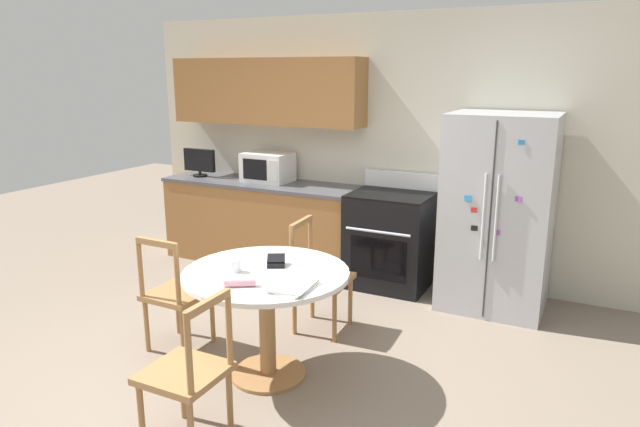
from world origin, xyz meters
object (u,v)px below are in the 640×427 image
(microwave, at_px, (268,167))
(dining_chair_near, at_px, (188,373))
(oven_range, at_px, (390,239))
(wallet, at_px, (276,262))
(candle_glass, at_px, (235,266))
(dining_chair_left, at_px, (176,294))
(refrigerator, at_px, (498,213))
(dining_chair_far, at_px, (320,278))
(countertop_tv, at_px, (199,162))

(microwave, xyz_separation_m, dining_chair_near, (1.28, -2.91, -0.62))
(oven_range, bearing_deg, wallet, -94.45)
(oven_range, distance_m, microwave, 1.55)
(candle_glass, bearing_deg, dining_chair_left, 168.25)
(refrigerator, bearing_deg, dining_chair_far, -135.80)
(refrigerator, relative_size, dining_chair_near, 1.90)
(refrigerator, height_order, dining_chair_far, refrigerator)
(refrigerator, relative_size, wallet, 10.14)
(candle_glass, bearing_deg, microwave, 116.69)
(candle_glass, height_order, wallet, candle_glass)
(countertop_tv, relative_size, wallet, 2.34)
(oven_range, xyz_separation_m, candle_glass, (-0.33, -2.11, 0.33))
(refrigerator, distance_m, dining_chair_left, 2.78)
(dining_chair_far, height_order, dining_chair_left, same)
(microwave, bearing_deg, oven_range, -3.21)
(microwave, distance_m, dining_chair_near, 3.24)
(refrigerator, distance_m, candle_glass, 2.44)
(oven_range, xyz_separation_m, dining_chair_far, (-0.17, -1.19, -0.03))
(refrigerator, relative_size, dining_chair_left, 1.90)
(countertop_tv, bearing_deg, dining_chair_far, -29.31)
(countertop_tv, bearing_deg, dining_chair_near, -53.14)
(wallet, bearing_deg, candle_glass, -129.04)
(refrigerator, height_order, countertop_tv, refrigerator)
(countertop_tv, xyz_separation_m, dining_chair_near, (2.12, -2.82, -0.63))
(dining_chair_left, height_order, candle_glass, dining_chair_left)
(microwave, relative_size, dining_chair_near, 0.55)
(microwave, height_order, dining_chair_far, microwave)
(refrigerator, xyz_separation_m, dining_chair_near, (-1.14, -2.78, -0.42))
(countertop_tv, xyz_separation_m, wallet, (2.12, -1.87, -0.27))
(microwave, distance_m, candle_glass, 2.46)
(dining_chair_far, xyz_separation_m, wallet, (0.02, -0.70, 0.36))
(microwave, height_order, dining_chair_near, microwave)
(oven_range, bearing_deg, countertop_tv, -179.67)
(candle_glass, bearing_deg, countertop_tv, 132.70)
(oven_range, xyz_separation_m, dining_chair_near, (-0.15, -2.83, -0.03))
(refrigerator, relative_size, oven_range, 1.58)
(oven_range, distance_m, countertop_tv, 2.34)
(refrigerator, bearing_deg, oven_range, 176.77)
(countertop_tv, bearing_deg, dining_chair_left, -56.70)
(dining_chair_near, distance_m, wallet, 1.01)
(refrigerator, xyz_separation_m, oven_range, (-1.00, 0.06, -0.39))
(oven_range, relative_size, candle_glass, 12.89)
(countertop_tv, distance_m, candle_glass, 2.87)
(dining_chair_left, distance_m, candle_glass, 0.75)
(refrigerator, relative_size, microwave, 3.45)
(refrigerator, bearing_deg, countertop_tv, 179.24)
(oven_range, bearing_deg, refrigerator, -3.23)
(countertop_tv, xyz_separation_m, dining_chair_left, (1.29, -1.96, -0.63))
(dining_chair_far, relative_size, dining_chair_left, 1.00)
(oven_range, xyz_separation_m, wallet, (-0.15, -1.89, 0.32))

